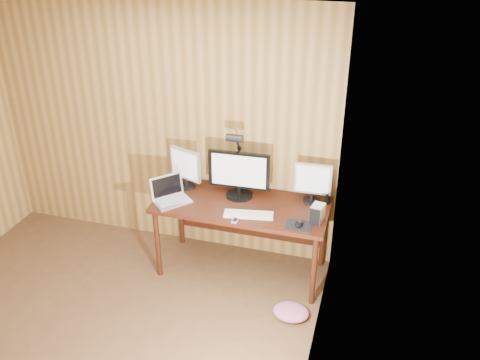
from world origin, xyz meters
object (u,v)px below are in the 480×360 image
at_px(laptop, 170,195).
at_px(mouse, 299,223).
at_px(monitor_right, 313,182).
at_px(desk, 244,211).
at_px(monitor_left, 186,167).
at_px(phone, 235,220).
at_px(hard_drive, 317,213).
at_px(speaker, 327,197).
at_px(desk_lamp, 237,153).
at_px(keyboard, 249,214).
at_px(monitor_center, 239,174).

relative_size(laptop, mouse, 3.68).
height_order(monitor_right, laptop, monitor_right).
distance_m(desk, monitor_left, 0.70).
bearing_deg(phone, hard_drive, 13.66).
distance_m(hard_drive, speaker, 0.34).
bearing_deg(hard_drive, desk, 176.80).
xyz_separation_m(monitor_right, laptop, (-1.27, -0.34, -0.15)).
bearing_deg(monitor_right, monitor_left, -178.94).
bearing_deg(desk_lamp, speaker, 1.70).
height_order(monitor_right, speaker, monitor_right).
bearing_deg(desk_lamp, monitor_left, -174.69).
bearing_deg(desk, keyboard, -65.30).
relative_size(desk, monitor_center, 2.75).
height_order(mouse, phone, mouse).
height_order(monitor_center, monitor_right, monitor_center).
bearing_deg(mouse, monitor_center, 139.40).
bearing_deg(laptop, speaker, -33.72).
xyz_separation_m(monitor_center, hard_drive, (0.77, -0.24, -0.16)).
xyz_separation_m(keyboard, mouse, (0.46, -0.04, 0.01)).
bearing_deg(speaker, laptop, -165.91).
bearing_deg(keyboard, hard_drive, -2.92).
xyz_separation_m(monitor_left, monitor_right, (1.22, 0.06, -0.01)).
height_order(mouse, hard_drive, hard_drive).
distance_m(keyboard, mouse, 0.46).
bearing_deg(hard_drive, phone, -153.11).
relative_size(monitor_right, hard_drive, 2.41).
height_order(monitor_right, desk_lamp, desk_lamp).
relative_size(phone, desk_lamp, 0.15).
relative_size(monitor_center, laptop, 1.45).
bearing_deg(laptop, phone, -62.43).
bearing_deg(phone, keyboard, 51.38).
xyz_separation_m(hard_drive, speaker, (0.04, 0.34, -0.01)).
distance_m(keyboard, desk_lamp, 0.60).
height_order(monitor_left, desk_lamp, desk_lamp).
xyz_separation_m(monitor_right, mouse, (-0.04, -0.44, -0.18)).
bearing_deg(monitor_left, monitor_center, 16.90).
bearing_deg(speaker, desk, -168.14).
xyz_separation_m(monitor_right, phone, (-0.58, -0.52, -0.20)).
relative_size(desk, laptop, 3.99).
distance_m(keyboard, hard_drive, 0.60).
relative_size(desk, phone, 16.11).
height_order(laptop, speaker, laptop).
height_order(desk, keyboard, keyboard).
bearing_deg(phone, desk_lamp, 102.63).
relative_size(mouse, hard_drive, 0.68).
bearing_deg(laptop, keyboard, -52.24).
xyz_separation_m(mouse, speaker, (0.18, 0.46, 0.04)).
bearing_deg(monitor_center, phone, -80.55).
bearing_deg(mouse, keyboard, 163.40).
relative_size(keyboard, desk_lamp, 0.69).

